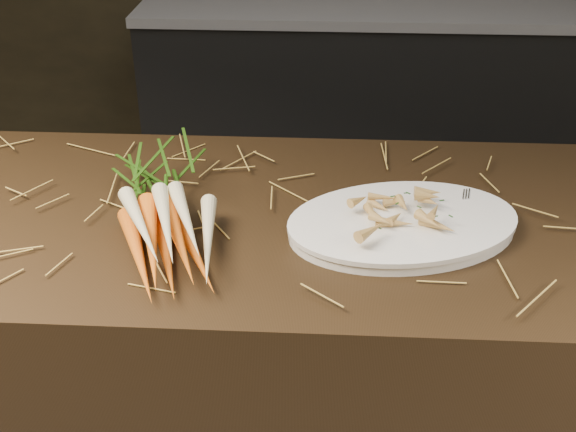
% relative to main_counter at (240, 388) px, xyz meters
% --- Properties ---
extents(main_counter, '(2.40, 0.70, 0.90)m').
position_rel_main_counter_xyz_m(main_counter, '(0.00, 0.00, 0.00)').
color(main_counter, black).
rests_on(main_counter, ground).
extents(back_counter, '(1.82, 0.62, 0.84)m').
position_rel_main_counter_xyz_m(back_counter, '(0.30, 1.88, -0.03)').
color(back_counter, black).
rests_on(back_counter, ground).
extents(straw_bedding, '(1.40, 0.60, 0.02)m').
position_rel_main_counter_xyz_m(straw_bedding, '(0.00, 0.00, 0.46)').
color(straw_bedding, '#AE8232').
rests_on(straw_bedding, main_counter).
extents(root_veg_bunch, '(0.31, 0.53, 0.10)m').
position_rel_main_counter_xyz_m(root_veg_bunch, '(-0.13, -0.04, 0.50)').
color(root_veg_bunch, '#CE4800').
rests_on(root_veg_bunch, main_counter).
extents(serving_platter, '(0.48, 0.38, 0.02)m').
position_rel_main_counter_xyz_m(serving_platter, '(0.32, -0.05, 0.46)').
color(serving_platter, white).
rests_on(serving_platter, main_counter).
extents(roasted_veg_heap, '(0.24, 0.20, 0.05)m').
position_rel_main_counter_xyz_m(roasted_veg_heap, '(0.32, -0.05, 0.50)').
color(roasted_veg_heap, tan).
rests_on(roasted_veg_heap, serving_platter).
extents(serving_fork, '(0.05, 0.16, 0.00)m').
position_rel_main_counter_xyz_m(serving_fork, '(0.47, -0.03, 0.47)').
color(serving_fork, silver).
rests_on(serving_fork, serving_platter).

